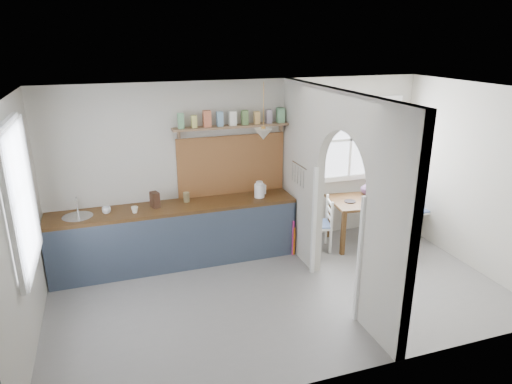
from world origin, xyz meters
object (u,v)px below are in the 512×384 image
object	(u,v)px
chair_left	(318,224)
vase	(367,188)
kettle	(259,189)
dining_table	(366,221)
chair_right	(414,209)

from	to	relation	value
chair_left	vase	xyz separation A→B (m)	(0.97, 0.21, 0.43)
kettle	vase	distance (m)	1.87
dining_table	chair_left	size ratio (longest dim) A/B	1.40
kettle	vase	size ratio (longest dim) A/B	1.13
chair_left	dining_table	bearing A→B (deg)	102.61
chair_left	kettle	bearing A→B (deg)	-87.43
chair_left	kettle	size ratio (longest dim) A/B	3.45
dining_table	chair_right	distance (m)	0.88
vase	dining_table	bearing A→B (deg)	-116.14
dining_table	chair_right	world-z (taller)	chair_right
dining_table	chair_left	world-z (taller)	chair_left
dining_table	chair_right	size ratio (longest dim) A/B	1.21
chair_right	vase	world-z (taller)	chair_right
vase	chair_right	bearing A→B (deg)	-20.27
chair_right	kettle	distance (m)	2.68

